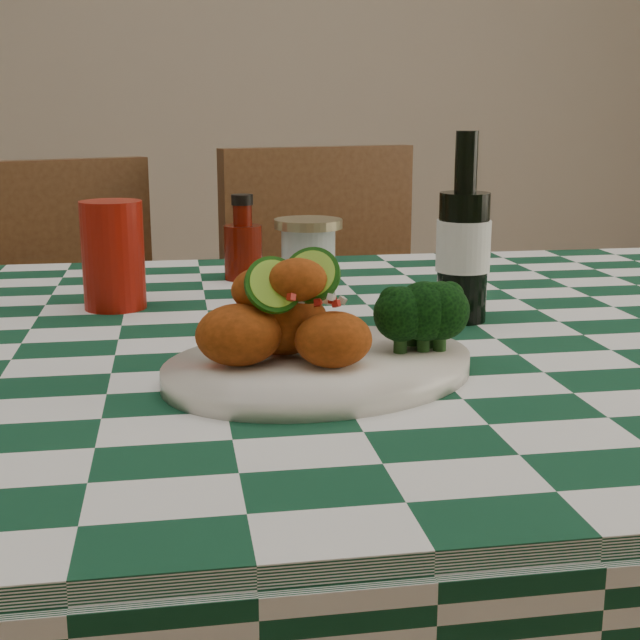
{
  "coord_description": "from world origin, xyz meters",
  "views": [
    {
      "loc": [
        -0.14,
        -0.97,
        1.03
      ],
      "look_at": [
        -0.01,
        -0.17,
        0.84
      ],
      "focal_mm": 50.0,
      "sensor_mm": 36.0,
      "label": 1
    }
  ],
  "objects": [
    {
      "name": "dining_table",
      "position": [
        0.0,
        0.0,
        0.39
      ],
      "size": [
        1.66,
        1.06,
        0.79
      ],
      "primitive_type": null,
      "color": "#103D26",
      "rests_on": "ground"
    },
    {
      "name": "plate",
      "position": [
        -0.01,
        -0.17,
        0.8
      ],
      "size": [
        0.38,
        0.34,
        0.02
      ],
      "primitive_type": null,
      "rotation": [
        0.0,
        0.0,
        0.4
      ],
      "color": "white",
      "rests_on": "dining_table"
    },
    {
      "name": "fried_chicken_pile",
      "position": [
        -0.03,
        -0.17,
        0.85
      ],
      "size": [
        0.15,
        0.11,
        0.09
      ],
      "primitive_type": null,
      "color": "#A13E0F",
      "rests_on": "plate"
    },
    {
      "name": "broccoli_side",
      "position": [
        0.09,
        -0.16,
        0.84
      ],
      "size": [
        0.09,
        0.09,
        0.06
      ],
      "primitive_type": null,
      "color": "black",
      "rests_on": "plate"
    },
    {
      "name": "red_tumbler",
      "position": [
        -0.22,
        0.16,
        0.85
      ],
      "size": [
        0.08,
        0.08,
        0.14
      ],
      "primitive_type": "cylinder",
      "rotation": [
        0.0,
        0.0,
        -0.03
      ],
      "color": "#981308",
      "rests_on": "dining_table"
    },
    {
      "name": "ketchup_bottle",
      "position": [
        -0.04,
        0.33,
        0.85
      ],
      "size": [
        0.07,
        0.07,
        0.13
      ],
      "primitive_type": null,
      "rotation": [
        0.0,
        0.0,
        0.23
      ],
      "color": "#5B0E04",
      "rests_on": "dining_table"
    },
    {
      "name": "mason_jar",
      "position": [
        0.03,
        0.18,
        0.84
      ],
      "size": [
        0.12,
        0.12,
        0.11
      ],
      "primitive_type": null,
      "rotation": [
        0.0,
        0.0,
        -0.43
      ],
      "color": "#B2BCBA",
      "rests_on": "dining_table"
    },
    {
      "name": "beer_bottle",
      "position": [
        0.19,
        0.03,
        0.9
      ],
      "size": [
        0.08,
        0.08,
        0.22
      ],
      "primitive_type": null,
      "rotation": [
        0.0,
        0.0,
        -0.43
      ],
      "color": "black",
      "rests_on": "dining_table"
    },
    {
      "name": "wooden_chair_left",
      "position": [
        -0.31,
        0.69,
        0.47
      ],
      "size": [
        0.57,
        0.58,
        0.93
      ],
      "primitive_type": null,
      "rotation": [
        0.0,
        0.0,
        0.43
      ],
      "color": "#472814",
      "rests_on": "ground"
    },
    {
      "name": "wooden_chair_right",
      "position": [
        0.22,
        0.71,
        0.48
      ],
      "size": [
        0.55,
        0.56,
        0.96
      ],
      "primitive_type": null,
      "rotation": [
        0.0,
        0.0,
        0.29
      ],
      "color": "#472814",
      "rests_on": "ground"
    }
  ]
}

